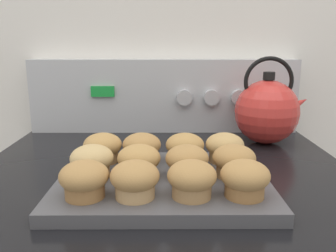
{
  "coord_description": "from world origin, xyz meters",
  "views": [
    {
      "loc": [
        0.01,
        -0.35,
        1.19
      ],
      "look_at": [
        0.01,
        0.31,
        1.03
      ],
      "focal_mm": 38.0,
      "sensor_mm": 36.0,
      "label": 1
    }
  ],
  "objects_px": {
    "muffin_r0_c0": "(84,179)",
    "muffin_r2_c2": "(185,148)",
    "muffin_r1_c1": "(139,161)",
    "muffin_r2_c3": "(225,147)",
    "muffin_r0_c1": "(135,179)",
    "muffin_r0_c3": "(245,179)",
    "muffin_r1_c3": "(234,161)",
    "muffin_r1_c2": "(187,161)",
    "muffin_r0_c2": "(192,179)",
    "muffin_r2_c0": "(103,148)",
    "tea_kettle": "(267,111)",
    "muffin_r1_c0": "(92,161)",
    "muffin_pan": "(164,183)",
    "muffin_r2_c1": "(142,148)"
  },
  "relations": [
    {
      "from": "muffin_r1_c3",
      "to": "muffin_r0_c2",
      "type": "bearing_deg",
      "value": -133.72
    },
    {
      "from": "muffin_r0_c3",
      "to": "tea_kettle",
      "type": "relative_size",
      "value": 0.34
    },
    {
      "from": "muffin_r1_c0",
      "to": "muffin_r2_c3",
      "type": "distance_m",
      "value": 0.26
    },
    {
      "from": "muffin_r1_c0",
      "to": "muffin_r1_c3",
      "type": "relative_size",
      "value": 1.0
    },
    {
      "from": "muffin_r0_c3",
      "to": "muffin_r2_c3",
      "type": "xyz_separation_m",
      "value": [
        -0.0,
        0.17,
        0.0
      ]
    },
    {
      "from": "muffin_r2_c0",
      "to": "muffin_r2_c3",
      "type": "height_order",
      "value": "same"
    },
    {
      "from": "muffin_r0_c2",
      "to": "muffin_r1_c2",
      "type": "distance_m",
      "value": 0.08
    },
    {
      "from": "muffin_r0_c0",
      "to": "muffin_r0_c1",
      "type": "xyz_separation_m",
      "value": [
        0.08,
        -0.0,
        0.0
      ]
    },
    {
      "from": "muffin_r1_c1",
      "to": "muffin_r2_c3",
      "type": "distance_m",
      "value": 0.19
    },
    {
      "from": "muffin_r0_c0",
      "to": "muffin_r2_c0",
      "type": "relative_size",
      "value": 1.0
    },
    {
      "from": "muffin_r0_c3",
      "to": "muffin_r1_c1",
      "type": "height_order",
      "value": "same"
    },
    {
      "from": "muffin_r2_c1",
      "to": "tea_kettle",
      "type": "relative_size",
      "value": 0.34
    },
    {
      "from": "muffin_r0_c2",
      "to": "muffin_r2_c0",
      "type": "xyz_separation_m",
      "value": [
        -0.17,
        0.17,
        0.0
      ]
    },
    {
      "from": "muffin_r0_c1",
      "to": "muffin_r2_c2",
      "type": "relative_size",
      "value": 1.0
    },
    {
      "from": "muffin_pan",
      "to": "muffin_r2_c0",
      "type": "xyz_separation_m",
      "value": [
        -0.12,
        0.08,
        0.04
      ]
    },
    {
      "from": "muffin_r2_c3",
      "to": "tea_kettle",
      "type": "relative_size",
      "value": 0.34
    },
    {
      "from": "muffin_r0_c1",
      "to": "muffin_pan",
      "type": "bearing_deg",
      "value": 62.63
    },
    {
      "from": "muffin_pan",
      "to": "muffin_r2_c1",
      "type": "relative_size",
      "value": 4.84
    },
    {
      "from": "muffin_r1_c2",
      "to": "muffin_r2_c3",
      "type": "xyz_separation_m",
      "value": [
        0.08,
        0.09,
        0.0
      ]
    },
    {
      "from": "muffin_r1_c1",
      "to": "muffin_r2_c3",
      "type": "bearing_deg",
      "value": 26.29
    },
    {
      "from": "muffin_r0_c1",
      "to": "tea_kettle",
      "type": "distance_m",
      "value": 0.49
    },
    {
      "from": "muffin_r1_c1",
      "to": "tea_kettle",
      "type": "relative_size",
      "value": 0.34
    },
    {
      "from": "muffin_r1_c1",
      "to": "muffin_r2_c2",
      "type": "relative_size",
      "value": 1.0
    },
    {
      "from": "muffin_r2_c1",
      "to": "muffin_r0_c3",
      "type": "bearing_deg",
      "value": -44.28
    },
    {
      "from": "muffin_r1_c0",
      "to": "tea_kettle",
      "type": "relative_size",
      "value": 0.34
    },
    {
      "from": "muffin_r0_c2",
      "to": "muffin_r2_c2",
      "type": "height_order",
      "value": "same"
    },
    {
      "from": "muffin_r1_c0",
      "to": "muffin_r2_c0",
      "type": "bearing_deg",
      "value": 86.72
    },
    {
      "from": "muffin_r0_c3",
      "to": "muffin_r2_c3",
      "type": "height_order",
      "value": "same"
    },
    {
      "from": "muffin_r2_c2",
      "to": "tea_kettle",
      "type": "distance_m",
      "value": 0.31
    },
    {
      "from": "muffin_r1_c1",
      "to": "muffin_r2_c3",
      "type": "height_order",
      "value": "same"
    },
    {
      "from": "muffin_r0_c1",
      "to": "muffin_r2_c3",
      "type": "xyz_separation_m",
      "value": [
        0.17,
        0.17,
        0.0
      ]
    },
    {
      "from": "muffin_r1_c3",
      "to": "tea_kettle",
      "type": "xyz_separation_m",
      "value": [
        0.14,
        0.3,
        0.03
      ]
    },
    {
      "from": "muffin_r0_c2",
      "to": "muffin_r1_c1",
      "type": "relative_size",
      "value": 1.0
    },
    {
      "from": "muffin_r1_c3",
      "to": "muffin_r1_c1",
      "type": "bearing_deg",
      "value": 179.74
    },
    {
      "from": "muffin_r1_c0",
      "to": "muffin_r2_c3",
      "type": "relative_size",
      "value": 1.0
    },
    {
      "from": "muffin_r0_c2",
      "to": "muffin_r2_c1",
      "type": "bearing_deg",
      "value": 117.79
    },
    {
      "from": "muffin_r0_c1",
      "to": "muffin_r0_c3",
      "type": "bearing_deg",
      "value": 0.75
    },
    {
      "from": "muffin_r1_c3",
      "to": "tea_kettle",
      "type": "distance_m",
      "value": 0.33
    },
    {
      "from": "muffin_r0_c3",
      "to": "muffin_r1_c0",
      "type": "height_order",
      "value": "same"
    },
    {
      "from": "muffin_r2_c1",
      "to": "muffin_r2_c2",
      "type": "relative_size",
      "value": 1.0
    },
    {
      "from": "muffin_pan",
      "to": "muffin_r1_c3",
      "type": "relative_size",
      "value": 4.84
    },
    {
      "from": "muffin_r0_c0",
      "to": "muffin_r2_c2",
      "type": "height_order",
      "value": "same"
    },
    {
      "from": "muffin_r2_c0",
      "to": "muffin_r2_c3",
      "type": "xyz_separation_m",
      "value": [
        0.25,
        -0.0,
        0.0
      ]
    },
    {
      "from": "muffin_r1_c2",
      "to": "muffin_r2_c3",
      "type": "height_order",
      "value": "same"
    },
    {
      "from": "muffin_r2_c1",
      "to": "muffin_r1_c1",
      "type": "bearing_deg",
      "value": -89.71
    },
    {
      "from": "muffin_r0_c0",
      "to": "tea_kettle",
      "type": "height_order",
      "value": "tea_kettle"
    },
    {
      "from": "muffin_r1_c0",
      "to": "muffin_r1_c3",
      "type": "distance_m",
      "value": 0.25
    },
    {
      "from": "muffin_r2_c3",
      "to": "tea_kettle",
      "type": "distance_m",
      "value": 0.26
    },
    {
      "from": "muffin_r0_c3",
      "to": "muffin_pan",
      "type": "bearing_deg",
      "value": 146.99
    },
    {
      "from": "muffin_r1_c2",
      "to": "tea_kettle",
      "type": "xyz_separation_m",
      "value": [
        0.22,
        0.3,
        0.03
      ]
    }
  ]
}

